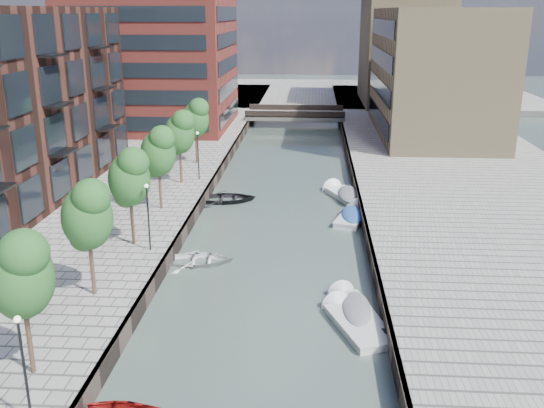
# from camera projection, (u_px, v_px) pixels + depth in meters

# --- Properties ---
(water) EXTENTS (300.00, 300.00, 0.00)m
(water) POSITION_uv_depth(u_px,v_px,m) (283.00, 192.00, 51.37)
(water) COLOR #38473F
(water) RESTS_ON ground
(quay_right) EXTENTS (20.00, 140.00, 1.00)m
(quay_right) POSITION_uv_depth(u_px,v_px,m) (476.00, 190.00, 50.19)
(quay_right) COLOR gray
(quay_right) RESTS_ON ground
(quay_wall_left) EXTENTS (0.25, 140.00, 1.00)m
(quay_wall_left) POSITION_uv_depth(u_px,v_px,m) (212.00, 185.00, 51.62)
(quay_wall_left) COLOR #332823
(quay_wall_left) RESTS_ON ground
(quay_wall_right) EXTENTS (0.25, 140.00, 1.00)m
(quay_wall_right) POSITION_uv_depth(u_px,v_px,m) (356.00, 188.00, 50.83)
(quay_wall_right) COLOR #332823
(quay_wall_right) RESTS_ON ground
(far_closure) EXTENTS (80.00, 40.00, 1.00)m
(far_closure) POSITION_uv_depth(u_px,v_px,m) (300.00, 94.00, 108.25)
(far_closure) COLOR gray
(far_closure) RESTS_ON ground
(tan_block_near) EXTENTS (12.00, 25.00, 14.00)m
(tan_block_near) POSITION_uv_depth(u_px,v_px,m) (434.00, 73.00, 68.82)
(tan_block_near) COLOR #95825B
(tan_block_near) RESTS_ON quay_right
(tan_block_far) EXTENTS (12.00, 20.00, 16.00)m
(tan_block_far) POSITION_uv_depth(u_px,v_px,m) (403.00, 50.00, 93.23)
(tan_block_far) COLOR #95825B
(tan_block_far) RESTS_ON quay_right
(bridge) EXTENTS (13.00, 6.00, 1.30)m
(bridge) POSITION_uv_depth(u_px,v_px,m) (295.00, 115.00, 81.37)
(bridge) COLOR gray
(bridge) RESTS_ON ground
(tree_1) EXTENTS (2.50, 2.50, 5.95)m
(tree_1) POSITION_uv_depth(u_px,v_px,m) (20.00, 272.00, 22.75)
(tree_1) COLOR #382619
(tree_1) RESTS_ON quay_left
(tree_2) EXTENTS (2.50, 2.50, 5.95)m
(tree_2) POSITION_uv_depth(u_px,v_px,m) (87.00, 213.00, 29.40)
(tree_2) COLOR #382619
(tree_2) RESTS_ON quay_left
(tree_3) EXTENTS (2.50, 2.50, 5.95)m
(tree_3) POSITION_uv_depth(u_px,v_px,m) (129.00, 176.00, 36.05)
(tree_3) COLOR #382619
(tree_3) RESTS_ON quay_left
(tree_4) EXTENTS (2.50, 2.50, 5.95)m
(tree_4) POSITION_uv_depth(u_px,v_px,m) (158.00, 150.00, 42.71)
(tree_4) COLOR #382619
(tree_4) RESTS_ON quay_left
(tree_5) EXTENTS (2.50, 2.50, 5.95)m
(tree_5) POSITION_uv_depth(u_px,v_px,m) (179.00, 131.00, 49.36)
(tree_5) COLOR #382619
(tree_5) RESTS_ON quay_left
(tree_6) EXTENTS (2.50, 2.50, 5.95)m
(tree_6) POSITION_uv_depth(u_px,v_px,m) (195.00, 117.00, 56.01)
(tree_6) COLOR #382619
(tree_6) RESTS_ON quay_left
(lamp_0) EXTENTS (0.24, 0.24, 4.12)m
(lamp_0) POSITION_uv_depth(u_px,v_px,m) (23.00, 359.00, 20.36)
(lamp_0) COLOR black
(lamp_0) RESTS_ON quay_left
(lamp_1) EXTENTS (0.24, 0.24, 4.12)m
(lamp_1) POSITION_uv_depth(u_px,v_px,m) (148.00, 210.00, 35.57)
(lamp_1) COLOR black
(lamp_1) RESTS_ON quay_left
(lamp_2) EXTENTS (0.24, 0.24, 4.12)m
(lamp_2) POSITION_uv_depth(u_px,v_px,m) (198.00, 151.00, 50.77)
(lamp_2) COLOR black
(lamp_2) RESTS_ON quay_left
(sloop_3) EXTENTS (4.72, 3.65, 0.90)m
(sloop_3) POSITION_uv_depth(u_px,v_px,m) (198.00, 263.00, 36.89)
(sloop_3) COLOR silver
(sloop_3) RESTS_ON ground
(sloop_4) EXTENTS (5.33, 4.14, 1.02)m
(sloop_4) POSITION_uv_depth(u_px,v_px,m) (226.00, 201.00, 48.90)
(sloop_4) COLOR black
(sloop_4) RESTS_ON ground
(motorboat_1) EXTENTS (2.77, 4.85, 1.53)m
(motorboat_1) POSITION_uv_depth(u_px,v_px,m) (353.00, 309.00, 30.89)
(motorboat_1) COLOR silver
(motorboat_1) RESTS_ON ground
(motorboat_2) EXTENTS (3.23, 5.05, 1.59)m
(motorboat_2) POSITION_uv_depth(u_px,v_px,m) (351.00, 322.00, 29.71)
(motorboat_2) COLOR silver
(motorboat_2) RESTS_ON ground
(motorboat_3) EXTENTS (3.10, 5.33, 1.68)m
(motorboat_3) POSITION_uv_depth(u_px,v_px,m) (354.00, 216.00, 44.90)
(motorboat_3) COLOR silver
(motorboat_3) RESTS_ON ground
(motorboat_4) EXTENTS (4.06, 5.85, 1.86)m
(motorboat_4) POSITION_uv_depth(u_px,v_px,m) (345.00, 195.00, 49.78)
(motorboat_4) COLOR white
(motorboat_4) RESTS_ON ground
(car) EXTENTS (1.94, 4.14, 1.37)m
(car) POSITION_uv_depth(u_px,v_px,m) (383.00, 121.00, 75.24)
(car) COLOR #B7B9BC
(car) RESTS_ON quay_right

